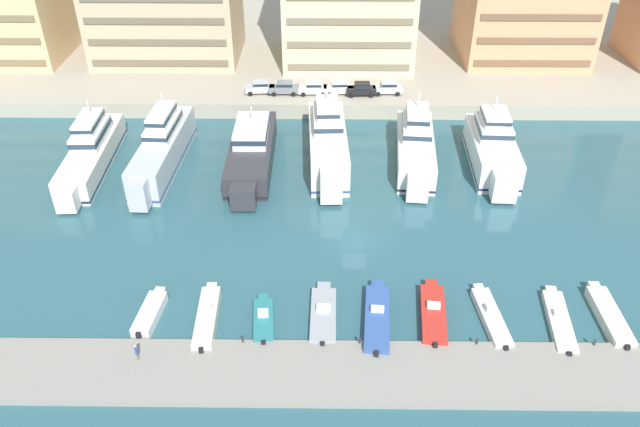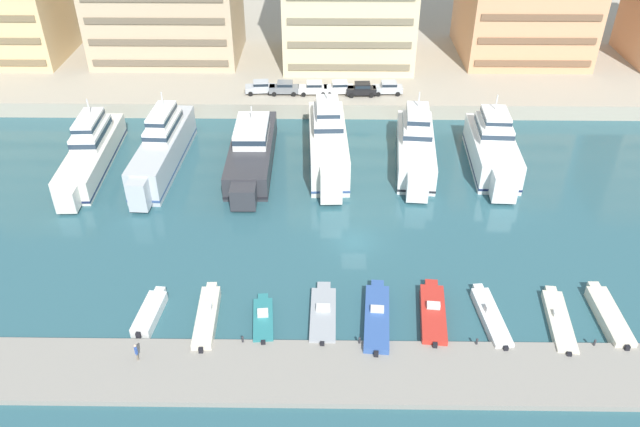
# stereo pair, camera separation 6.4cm
# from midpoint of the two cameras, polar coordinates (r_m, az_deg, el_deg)

# --- Properties ---
(ground_plane) EXTENTS (400.00, 400.00, 0.00)m
(ground_plane) POSITION_cam_midpoint_polar(r_m,az_deg,el_deg) (62.38, 3.16, -2.59)
(ground_plane) COLOR #2D5B66
(quay_promenade) EXTENTS (180.00, 70.00, 2.08)m
(quay_promenade) POSITION_cam_midpoint_polar(r_m,az_deg,el_deg) (118.21, 2.10, 16.49)
(quay_promenade) COLOR #ADA38E
(quay_promenade) RESTS_ON ground
(pier_dock) EXTENTS (120.00, 6.32, 0.51)m
(pier_dock) POSITION_cam_midpoint_polar(r_m,az_deg,el_deg) (49.65, 3.85, -14.35)
(pier_dock) COLOR gray
(pier_dock) RESTS_ON ground
(yacht_ivory_far_left) EXTENTS (4.66, 20.14, 7.60)m
(yacht_ivory_far_left) POSITION_cam_midpoint_polar(r_m,az_deg,el_deg) (78.57, -20.25, 5.38)
(yacht_ivory_far_left) COLOR silver
(yacht_ivory_far_left) RESTS_ON ground
(yacht_silver_left) EXTENTS (4.54, 20.18, 8.43)m
(yacht_silver_left) POSITION_cam_midpoint_polar(r_m,az_deg,el_deg) (75.83, -14.24, 5.82)
(yacht_silver_left) COLOR silver
(yacht_silver_left) RESTS_ON ground
(yacht_charcoal_mid_left) EXTENTS (5.12, 20.22, 6.37)m
(yacht_charcoal_mid_left) POSITION_cam_midpoint_polar(r_m,az_deg,el_deg) (74.80, -6.31, 5.73)
(yacht_charcoal_mid_left) COLOR #333338
(yacht_charcoal_mid_left) RESTS_ON ground
(yacht_ivory_center_left) EXTENTS (5.00, 19.10, 8.96)m
(yacht_ivory_center_left) POSITION_cam_midpoint_polar(r_m,az_deg,el_deg) (74.26, 0.70, 6.51)
(yacht_ivory_center_left) COLOR silver
(yacht_ivory_center_left) RESTS_ON ground
(yacht_white_center) EXTENTS (5.55, 18.24, 8.13)m
(yacht_white_center) POSITION_cam_midpoint_polar(r_m,az_deg,el_deg) (75.39, 8.71, 6.16)
(yacht_white_center) COLOR white
(yacht_white_center) RESTS_ON ground
(yacht_white_center_right) EXTENTS (5.46, 16.79, 8.22)m
(yacht_white_center_right) POSITION_cam_midpoint_polar(r_m,az_deg,el_deg) (76.47, 15.49, 5.77)
(yacht_white_center_right) COLOR white
(yacht_white_center_right) RESTS_ON ground
(motorboat_white_far_left) EXTENTS (2.08, 5.96, 0.94)m
(motorboat_white_far_left) POSITION_cam_midpoint_polar(r_m,az_deg,el_deg) (55.73, -15.29, -8.78)
(motorboat_white_far_left) COLOR white
(motorboat_white_far_left) RESTS_ON ground
(motorboat_cream_left) EXTENTS (1.91, 8.11, 1.64)m
(motorboat_cream_left) POSITION_cam_midpoint_polar(r_m,az_deg,el_deg) (54.17, -10.31, -9.34)
(motorboat_cream_left) COLOR beige
(motorboat_cream_left) RESTS_ON ground
(motorboat_teal_mid_left) EXTENTS (2.10, 6.04, 1.27)m
(motorboat_teal_mid_left) POSITION_cam_midpoint_polar(r_m,az_deg,el_deg) (53.55, -5.23, -9.66)
(motorboat_teal_mid_left) COLOR teal
(motorboat_teal_mid_left) RESTS_ON ground
(motorboat_grey_center_left) EXTENTS (2.22, 7.71, 1.14)m
(motorboat_grey_center_left) POSITION_cam_midpoint_polar(r_m,az_deg,el_deg) (53.83, 0.27, -9.21)
(motorboat_grey_center_left) COLOR #9EA3A8
(motorboat_grey_center_left) RESTS_ON ground
(motorboat_blue_center) EXTENTS (2.60, 8.80, 1.48)m
(motorboat_blue_center) POSITION_cam_midpoint_polar(r_m,az_deg,el_deg) (53.44, 5.19, -9.52)
(motorboat_blue_center) COLOR #33569E
(motorboat_blue_center) RESTS_ON ground
(motorboat_red_center_right) EXTENTS (2.66, 8.05, 1.43)m
(motorboat_red_center_right) POSITION_cam_midpoint_polar(r_m,az_deg,el_deg) (54.53, 10.26, -9.01)
(motorboat_red_center_right) COLOR red
(motorboat_red_center_right) RESTS_ON ground
(motorboat_white_mid_right) EXTENTS (2.23, 7.91, 1.40)m
(motorboat_white_mid_right) POSITION_cam_midpoint_polar(r_m,az_deg,el_deg) (55.44, 15.31, -9.11)
(motorboat_white_mid_right) COLOR white
(motorboat_white_mid_right) RESTS_ON ground
(motorboat_cream_right) EXTENTS (2.49, 8.35, 1.05)m
(motorboat_cream_right) POSITION_cam_midpoint_polar(r_m,az_deg,el_deg) (56.96, 20.98, -9.16)
(motorboat_cream_right) COLOR beige
(motorboat_cream_right) RESTS_ON ground
(motorboat_cream_far_right) EXTENTS (1.80, 7.96, 1.00)m
(motorboat_cream_far_right) POSITION_cam_midpoint_polar(r_m,az_deg,el_deg) (58.83, 24.86, -8.51)
(motorboat_cream_far_right) COLOR beige
(motorboat_cream_far_right) RESTS_ON ground
(car_silver_far_left) EXTENTS (4.24, 2.23, 1.80)m
(car_silver_far_left) POSITION_cam_midpoint_polar(r_m,az_deg,el_deg) (88.75, -5.51, 11.47)
(car_silver_far_left) COLOR #B7BCC1
(car_silver_far_left) RESTS_ON quay_promenade
(car_grey_left) EXTENTS (4.11, 1.94, 1.80)m
(car_grey_left) POSITION_cam_midpoint_polar(r_m,az_deg,el_deg) (88.30, -3.31, 11.45)
(car_grey_left) COLOR slate
(car_grey_left) RESTS_ON quay_promenade
(car_white_mid_left) EXTENTS (4.16, 2.03, 1.80)m
(car_white_mid_left) POSITION_cam_midpoint_polar(r_m,az_deg,el_deg) (88.10, -0.64, 11.45)
(car_white_mid_left) COLOR white
(car_white_mid_left) RESTS_ON quay_promenade
(car_white_center_left) EXTENTS (4.21, 2.16, 1.80)m
(car_white_center_left) POSITION_cam_midpoint_polar(r_m,az_deg,el_deg) (88.22, 1.70, 11.47)
(car_white_center_left) COLOR white
(car_white_center_left) RESTS_ON quay_promenade
(car_black_center) EXTENTS (4.16, 2.04, 1.80)m
(car_black_center) POSITION_cam_midpoint_polar(r_m,az_deg,el_deg) (87.92, 3.78, 11.33)
(car_black_center) COLOR black
(car_black_center) RESTS_ON quay_promenade
(car_silver_center_right) EXTENTS (4.15, 2.02, 1.80)m
(car_silver_center_right) POSITION_cam_midpoint_polar(r_m,az_deg,el_deg) (88.69, 6.20, 11.41)
(car_silver_center_right) COLOR #B7BCC1
(car_silver_center_right) RESTS_ON quay_promenade
(pedestrian_near_edge) EXTENTS (0.36, 0.58, 1.59)m
(pedestrian_near_edge) POSITION_cam_midpoint_polar(r_m,az_deg,el_deg) (51.45, -16.49, -11.95)
(pedestrian_near_edge) COLOR #7A6B56
(pedestrian_near_edge) RESTS_ON pier_dock
(bollard_west) EXTENTS (0.20, 0.20, 0.61)m
(bollard_west) POSITION_cam_midpoint_polar(r_m,az_deg,el_deg) (51.54, -7.11, -11.31)
(bollard_west) COLOR #2D2D33
(bollard_west) RESTS_ON pier_dock
(bollard_west_mid) EXTENTS (0.20, 0.20, 0.61)m
(bollard_west_mid) POSITION_cam_midpoint_polar(r_m,az_deg,el_deg) (51.18, 3.62, -11.47)
(bollard_west_mid) COLOR #2D2D33
(bollard_west_mid) RESTS_ON pier_dock
(bollard_east_mid) EXTENTS (0.20, 0.20, 0.61)m
(bollard_east_mid) POSITION_cam_midpoint_polar(r_m,az_deg,el_deg) (52.54, 14.14, -11.24)
(bollard_east_mid) COLOR #2D2D33
(bollard_east_mid) RESTS_ON pier_dock
(bollard_east) EXTENTS (0.20, 0.20, 0.61)m
(bollard_east) POSITION_cam_midpoint_polar(r_m,az_deg,el_deg) (55.48, 23.81, -10.70)
(bollard_east) COLOR #2D2D33
(bollard_east) RESTS_ON pier_dock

